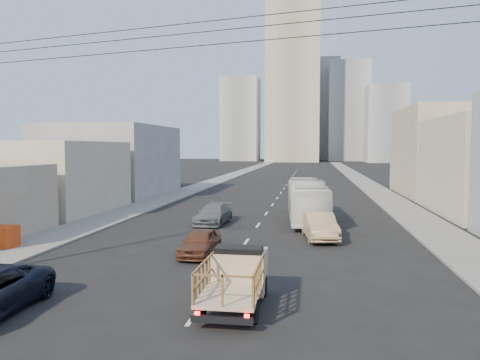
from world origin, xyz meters
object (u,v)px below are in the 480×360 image
(sedan_brown, at_px, (200,242))
(sedan_grey, at_px, (213,214))
(city_bus, at_px, (307,200))
(sedan_tan, at_px, (319,226))
(flatbed_pickup, at_px, (235,275))

(sedan_brown, relative_size, sedan_grey, 0.81)
(city_bus, relative_size, sedan_brown, 2.81)
(city_bus, xyz_separation_m, sedan_grey, (-6.65, -2.63, -0.84))
(sedan_brown, height_order, sedan_grey, sedan_grey)
(sedan_tan, relative_size, sedan_grey, 1.00)
(flatbed_pickup, relative_size, sedan_grey, 0.91)
(flatbed_pickup, xyz_separation_m, sedan_grey, (-4.42, 16.95, -0.39))
(city_bus, distance_m, sedan_brown, 13.47)
(city_bus, distance_m, sedan_tan, 7.12)
(flatbed_pickup, relative_size, city_bus, 0.40)
(city_bus, bearing_deg, sedan_tan, -87.28)
(sedan_brown, bearing_deg, flatbed_pickup, -65.11)
(sedan_grey, bearing_deg, city_bus, 25.19)
(flatbed_pickup, height_order, sedan_tan, flatbed_pickup)
(sedan_tan, height_order, sedan_grey, sedan_tan)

